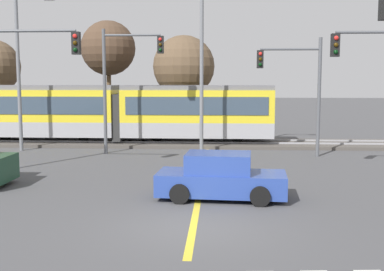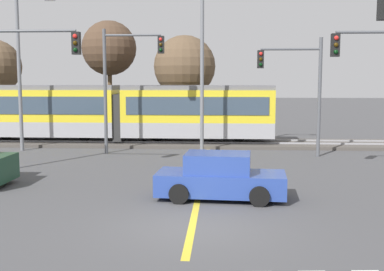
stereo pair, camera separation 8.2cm
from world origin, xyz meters
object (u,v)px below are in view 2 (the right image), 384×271
at_px(traffic_light_far_left, 124,72).
at_px(street_lamp_west, 22,63).
at_px(bare_tree_east, 185,67).
at_px(traffic_light_far_right, 299,80).
at_px(street_lamp_centre, 206,49).
at_px(bare_tree_west, 109,48).
at_px(sedan_crossing, 220,178).
at_px(light_rail_tram, 120,111).
at_px(traffic_light_mid_left, 14,72).

distance_m(traffic_light_far_left, street_lamp_west, 5.81).
bearing_deg(bare_tree_east, traffic_light_far_right, -54.35).
bearing_deg(street_lamp_centre, traffic_light_far_right, -9.84).
xyz_separation_m(traffic_light_far_right, bare_tree_west, (-12.05, 10.06, 2.31)).
distance_m(bare_tree_west, bare_tree_east, 5.79).
bearing_deg(sedan_crossing, light_rail_tram, 114.65).
relative_size(sedan_crossing, traffic_light_far_left, 0.66).
height_order(traffic_light_far_right, traffic_light_mid_left, traffic_light_mid_left).
relative_size(traffic_light_mid_left, bare_tree_east, 0.91).
relative_size(light_rail_tram, street_lamp_centre, 1.89).
relative_size(light_rail_tram, traffic_light_far_left, 2.81).
relative_size(street_lamp_west, bare_tree_east, 1.22).
distance_m(sedan_crossing, street_lamp_centre, 11.15).
height_order(street_lamp_centre, bare_tree_east, street_lamp_centre).
relative_size(street_lamp_west, street_lamp_centre, 0.88).
bearing_deg(traffic_light_far_left, traffic_light_far_right, -3.10).
relative_size(street_lamp_centre, bare_tree_west, 1.19).
xyz_separation_m(sedan_crossing, street_lamp_west, (-10.88, 10.37, 4.16)).
relative_size(traffic_light_far_left, bare_tree_east, 0.93).
height_order(sedan_crossing, bare_tree_west, bare_tree_west).
bearing_deg(street_lamp_west, street_lamp_centre, -1.99).
height_order(light_rail_tram, street_lamp_west, street_lamp_west).
xyz_separation_m(light_rail_tram, street_lamp_centre, (5.33, -3.39, 3.47)).
distance_m(street_lamp_west, bare_tree_west, 9.40).
distance_m(street_lamp_centre, bare_tree_east, 8.46).
xyz_separation_m(traffic_light_mid_left, traffic_light_far_left, (3.30, 5.97, 0.11)).
xyz_separation_m(sedan_crossing, bare_tree_east, (-2.60, 18.27, 4.17)).
bearing_deg(traffic_light_mid_left, street_lamp_centre, 39.59).
bearing_deg(traffic_light_far_right, sedan_crossing, -113.02).
relative_size(traffic_light_far_right, bare_tree_west, 0.74).
distance_m(light_rail_tram, bare_tree_west, 7.45).
relative_size(street_lamp_centre, bare_tree_east, 1.39).
bearing_deg(bare_tree_east, sedan_crossing, -81.91).
distance_m(traffic_light_far_right, bare_tree_east, 11.20).
relative_size(light_rail_tram, bare_tree_east, 2.63).
distance_m(traffic_light_mid_left, traffic_light_far_left, 6.82).
bearing_deg(street_lamp_centre, traffic_light_mid_left, -140.41).
relative_size(traffic_light_far_left, street_lamp_west, 0.77).
xyz_separation_m(traffic_light_far_left, street_lamp_centre, (4.32, 0.33, 1.19)).
xyz_separation_m(street_lamp_west, bare_tree_west, (2.74, 8.89, 1.34)).
bearing_deg(street_lamp_centre, light_rail_tram, 147.56).
relative_size(light_rail_tram, bare_tree_west, 2.25).
height_order(street_lamp_centre, bare_tree_west, street_lamp_centre).
bearing_deg(bare_tree_east, street_lamp_centre, -77.86).
distance_m(traffic_light_far_left, bare_tree_west, 10.20).
bearing_deg(traffic_light_far_right, street_lamp_west, 175.48).
bearing_deg(traffic_light_far_right, street_lamp_centre, 170.16).
bearing_deg(sedan_crossing, traffic_light_far_right, 66.98).
relative_size(sedan_crossing, traffic_light_far_right, 0.71).
bearing_deg(light_rail_tram, bare_tree_east, 53.82).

